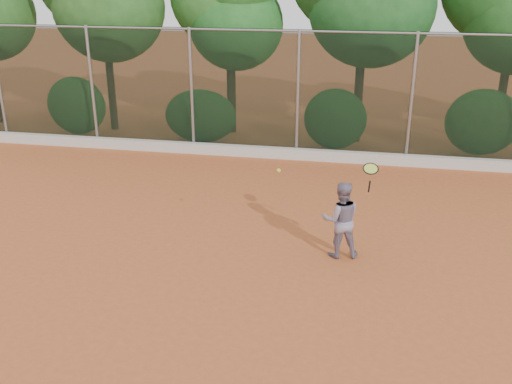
# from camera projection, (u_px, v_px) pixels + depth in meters

# --- Properties ---
(ground) EXTENTS (80.00, 80.00, 0.00)m
(ground) POSITION_uv_depth(u_px,v_px,m) (245.00, 281.00, 9.71)
(ground) COLOR #B6572B
(ground) RESTS_ON ground
(concrete_curb) EXTENTS (24.00, 0.20, 0.30)m
(concrete_curb) POSITION_uv_depth(u_px,v_px,m) (295.00, 154.00, 15.89)
(concrete_curb) COLOR beige
(concrete_curb) RESTS_ON ground
(tennis_player) EXTENTS (0.80, 0.68, 1.45)m
(tennis_player) POSITION_uv_depth(u_px,v_px,m) (341.00, 220.00, 10.32)
(tennis_player) COLOR slate
(tennis_player) RESTS_ON ground
(chainlink_fence) EXTENTS (24.09, 0.09, 3.50)m
(chainlink_fence) POSITION_uv_depth(u_px,v_px,m) (298.00, 92.00, 15.43)
(chainlink_fence) COLOR black
(chainlink_fence) RESTS_ON ground
(tennis_racket) EXTENTS (0.29, 0.28, 0.56)m
(tennis_racket) POSITION_uv_depth(u_px,v_px,m) (371.00, 171.00, 9.74)
(tennis_racket) COLOR black
(tennis_racket) RESTS_ON ground
(tennis_ball_in_flight) EXTENTS (0.07, 0.07, 0.07)m
(tennis_ball_in_flight) POSITION_uv_depth(u_px,v_px,m) (279.00, 171.00, 9.57)
(tennis_ball_in_flight) COLOR gold
(tennis_ball_in_flight) RESTS_ON ground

